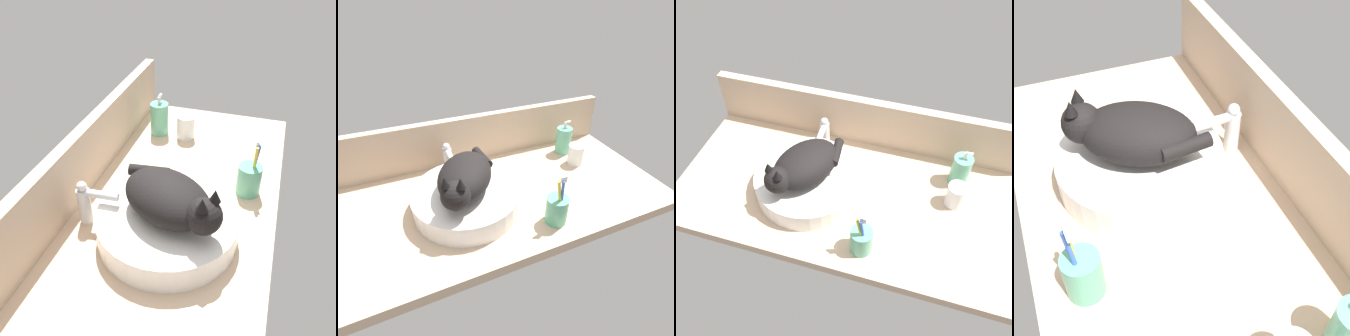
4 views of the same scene
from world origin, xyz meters
The scene contains 8 objects.
ground_plane centered at (0.00, 0.00, -2.00)cm, with size 121.66×59.46×4.00cm, color tan.
backsplash_panel centered at (0.00, 27.93, 10.00)cm, with size 121.66×3.60×20.00cm, color tan.
sink_basin centered at (-13.28, -2.05, 3.82)cm, with size 36.98×36.98×7.65cm, color white.
cat centered at (-13.86, -3.29, 13.41)cm, with size 26.77×30.06×14.00cm.
faucet centered at (-14.46, 19.81, 7.30)cm, with size 3.60×11.84×13.60cm.
soap_dispenser centered at (37.71, 16.54, 6.19)cm, with size 6.76×6.76×15.50cm.
toothbrush_cup centered at (11.14, -20.32, 5.13)cm, with size 7.17×7.17×18.70cm.
water_glass centered at (37.44, 6.22, 3.84)cm, with size 6.60×6.60×8.81cm.
Camera 2 is at (-28.12, -70.62, 63.21)cm, focal length 28.00 mm.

